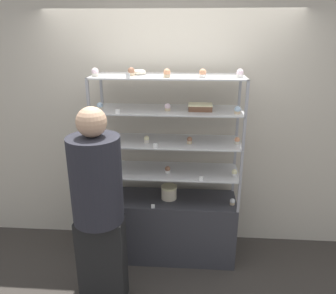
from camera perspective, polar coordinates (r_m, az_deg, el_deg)
ground_plane at (r=3.77m, az=0.00°, el=-17.99°), size 20.00×20.00×0.00m
back_wall at (r=3.51m, az=0.44°, el=3.06°), size 8.00×0.05×2.60m
display_base at (r=3.57m, az=0.00°, el=-13.69°), size 1.38×0.46×0.68m
display_riser_lower at (r=3.27m, az=0.00°, el=-4.41°), size 1.38×0.46×0.31m
display_riser_middle at (r=3.15m, az=0.00°, el=0.74°), size 1.38×0.46×0.31m
display_riser_upper at (r=3.07m, az=0.00°, el=6.24°), size 1.38×0.46×0.31m
display_riser_top at (r=3.01m, az=0.00°, el=11.99°), size 1.38×0.46×0.31m
layer_cake_centerpiece at (r=3.37m, az=0.18°, el=-7.84°), size 0.16×0.16×0.14m
sheet_cake_frosted at (r=3.03m, az=5.64°, el=6.92°), size 0.22×0.16×0.06m
cupcake_0 at (r=3.37m, az=-11.14°, el=-8.94°), size 0.05×0.05×0.06m
cupcake_1 at (r=3.33m, az=11.15°, el=-9.33°), size 0.05×0.05×0.06m
price_tag_0 at (r=3.21m, az=-2.64°, el=-10.27°), size 0.04×0.00×0.04m
cupcake_2 at (r=3.31m, az=-10.89°, el=-3.49°), size 0.05×0.05×0.07m
cupcake_3 at (r=3.20m, az=-0.03°, el=-3.96°), size 0.05×0.05×0.07m
cupcake_4 at (r=3.19m, az=11.48°, el=-4.42°), size 0.05×0.05×0.07m
price_tag_1 at (r=3.05m, az=5.81°, el=-5.48°), size 0.04×0.00×0.04m
cupcake_5 at (r=3.14m, az=-11.63°, el=1.25°), size 0.05×0.05×0.07m
cupcake_6 at (r=3.10m, az=-3.74°, el=1.35°), size 0.05×0.05×0.07m
cupcake_7 at (r=3.07m, az=3.78°, el=1.17°), size 0.05×0.05×0.07m
cupcake_8 at (r=3.12m, az=11.94°, el=1.09°), size 0.05×0.05×0.07m
price_tag_2 at (r=2.95m, az=-2.22°, el=0.21°), size 0.04×0.00×0.04m
cupcake_9 at (r=3.12m, az=-11.77°, el=6.99°), size 0.06×0.06×0.07m
cupcake_10 at (r=3.01m, az=-0.01°, el=6.95°), size 0.06×0.06×0.07m
cupcake_11 at (r=2.96m, az=12.01°, el=6.29°), size 0.06×0.06×0.07m
price_tag_3 at (r=2.92m, az=-8.79°, el=6.12°), size 0.04×0.00×0.04m
cupcake_12 at (r=3.01m, az=-12.58°, el=12.58°), size 0.06×0.06×0.07m
cupcake_13 at (r=3.01m, az=-6.42°, el=12.90°), size 0.06×0.06×0.07m
cupcake_14 at (r=2.88m, az=-0.28°, el=12.73°), size 0.06×0.06×0.07m
cupcake_15 at (r=2.89m, az=6.06°, el=12.63°), size 0.06×0.06×0.07m
cupcake_16 at (r=2.94m, az=12.41°, el=12.42°), size 0.06×0.06×0.07m
price_tag_4 at (r=2.84m, az=-7.00°, el=12.22°), size 0.04×0.00×0.04m
donut_glazed at (r=3.09m, az=-5.06°, el=12.86°), size 0.12×0.12×0.04m
customer_figure at (r=2.77m, az=-12.06°, el=-10.02°), size 0.41×0.41×1.77m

